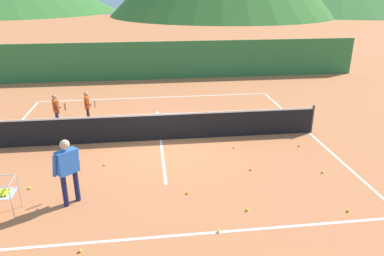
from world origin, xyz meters
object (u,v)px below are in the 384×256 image
(student_1, at_px, (87,105))
(tennis_ball_2, at_px, (80,251))
(tennis_ball_6, at_px, (348,210))
(tennis_ball_7, at_px, (251,169))
(tennis_ball_9, at_px, (247,210))
(tennis_ball_3, at_px, (187,193))
(tennis_net, at_px, (160,127))
(instructor, at_px, (68,166))
(ball_cart, at_px, (2,193))
(tennis_ball_4, at_px, (30,188))
(tennis_ball_11, at_px, (104,165))
(tennis_ball_5, at_px, (299,146))
(tennis_ball_8, at_px, (218,231))
(tennis_ball_1, at_px, (322,172))
(student_0, at_px, (56,108))
(tennis_ball_10, at_px, (234,147))

(student_1, distance_m, tennis_ball_2, 7.74)
(tennis_ball_6, bearing_deg, tennis_ball_7, 126.53)
(tennis_ball_9, bearing_deg, tennis_ball_3, 144.91)
(tennis_ball_6, bearing_deg, tennis_net, 130.87)
(tennis_net, relative_size, instructor, 6.51)
(tennis_ball_7, bearing_deg, ball_cart, -167.62)
(tennis_net, height_order, instructor, instructor)
(ball_cart, height_order, tennis_ball_6, ball_cart)
(tennis_ball_4, bearing_deg, tennis_ball_9, -17.31)
(tennis_ball_3, xyz_separation_m, tennis_ball_11, (-2.31, 1.91, 0.00))
(tennis_net, bearing_deg, tennis_ball_4, -141.53)
(student_1, bearing_deg, tennis_net, -37.17)
(tennis_ball_5, xyz_separation_m, tennis_ball_11, (-6.41, -0.60, 0.00))
(ball_cart, height_order, tennis_ball_8, ball_cart)
(tennis_ball_3, xyz_separation_m, tennis_ball_5, (4.10, 2.51, 0.00))
(student_1, bearing_deg, tennis_ball_9, -55.43)
(instructor, relative_size, tennis_ball_1, 25.27)
(tennis_ball_1, relative_size, tennis_ball_8, 1.00)
(tennis_ball_2, height_order, tennis_ball_5, same)
(ball_cart, height_order, tennis_ball_3, ball_cart)
(tennis_ball_4, height_order, tennis_ball_9, same)
(tennis_ball_5, distance_m, tennis_ball_7, 2.54)
(tennis_ball_3, xyz_separation_m, tennis_ball_6, (3.75, -1.29, 0.00))
(tennis_ball_1, bearing_deg, tennis_ball_9, -149.48)
(student_1, relative_size, ball_cart, 1.41)
(tennis_ball_6, bearing_deg, tennis_ball_8, -173.21)
(tennis_ball_5, bearing_deg, tennis_ball_2, -145.74)
(tennis_net, distance_m, tennis_ball_6, 6.56)
(tennis_ball_1, bearing_deg, tennis_ball_4, 179.04)
(ball_cart, distance_m, tennis_ball_8, 5.10)
(tennis_net, bearing_deg, tennis_ball_7, -45.64)
(tennis_ball_3, xyz_separation_m, tennis_ball_8, (0.49, -1.67, 0.00))
(student_0, distance_m, tennis_ball_9, 8.54)
(tennis_ball_9, bearing_deg, ball_cart, 174.02)
(instructor, height_order, ball_cart, instructor)
(tennis_ball_11, bearing_deg, tennis_ball_1, -11.35)
(tennis_ball_9, bearing_deg, tennis_ball_7, 71.63)
(student_0, bearing_deg, student_1, 17.50)
(student_1, bearing_deg, tennis_ball_3, -60.41)
(tennis_ball_8, bearing_deg, ball_cart, 164.79)
(tennis_ball_5, distance_m, tennis_ball_11, 6.44)
(tennis_ball_9, bearing_deg, tennis_ball_1, 30.52)
(tennis_ball_2, relative_size, tennis_ball_7, 1.00)
(ball_cart, bearing_deg, tennis_ball_9, -5.98)
(tennis_ball_4, bearing_deg, student_1, 79.54)
(student_0, xyz_separation_m, student_1, (1.10, 0.35, -0.02))
(tennis_ball_10, bearing_deg, instructor, -150.63)
(tennis_ball_4, bearing_deg, tennis_net, 38.47)
(tennis_ball_8, bearing_deg, tennis_ball_1, 33.17)
(tennis_net, height_order, tennis_ball_10, tennis_net)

